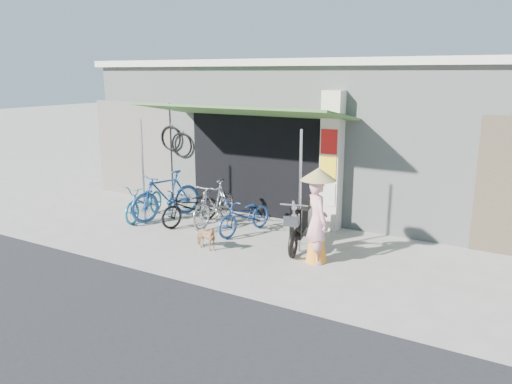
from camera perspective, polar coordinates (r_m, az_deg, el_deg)
The scene contains 14 objects.
ground at distance 9.48m, azimuth -2.01°, elevation -7.26°, with size 80.00×80.00×0.00m, color #A19D92.
road_strip at distance 6.53m, azimuth -24.76°, elevation -18.78°, with size 80.00×6.00×0.01m, color #29292B.
bicycle_shop at distance 13.54m, azimuth 9.53°, elevation 6.86°, with size 12.30×5.30×3.66m.
shop_pillar at distance 10.84m, azimuth 8.69°, elevation 3.46°, with size 0.42×0.44×3.00m.
awning at distance 10.76m, azimuth -1.59°, elevation 8.99°, with size 4.60×1.88×2.72m.
neighbour_left at distance 14.17m, azimuth -13.73°, elevation 4.77°, with size 2.60×0.06×2.60m, color #6B665B.
bike_teal at distance 11.98m, azimuth -12.63°, elevation -1.02°, with size 0.56×1.60×0.84m, color #1B687C.
bike_blue at distance 11.84m, azimuth -10.22°, elevation -0.39°, with size 0.53×1.86×1.12m, color #1E4A8D.
bike_black at distance 11.35m, azimuth -7.48°, elevation -1.68°, with size 0.54×1.56×0.82m, color black.
bike_silver at distance 11.19m, azimuth -4.78°, elevation -1.32°, with size 0.48×1.69×1.01m, color #AEADB2.
bike_navy at distance 10.62m, azimuth -1.26°, elevation -2.67°, with size 0.53×1.53×0.80m, color navy.
street_dog at distance 9.75m, azimuth -5.83°, elevation -5.17°, with size 0.27×0.59×0.50m, color #997951.
moped at distance 9.88m, azimuth 5.18°, elevation -3.58°, with size 0.65×1.79×1.03m.
nun at distance 8.96m, azimuth 7.01°, elevation -2.77°, with size 0.67×0.67×1.74m.
Camera 1 is at (4.73, -7.50, 3.36)m, focal length 35.00 mm.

